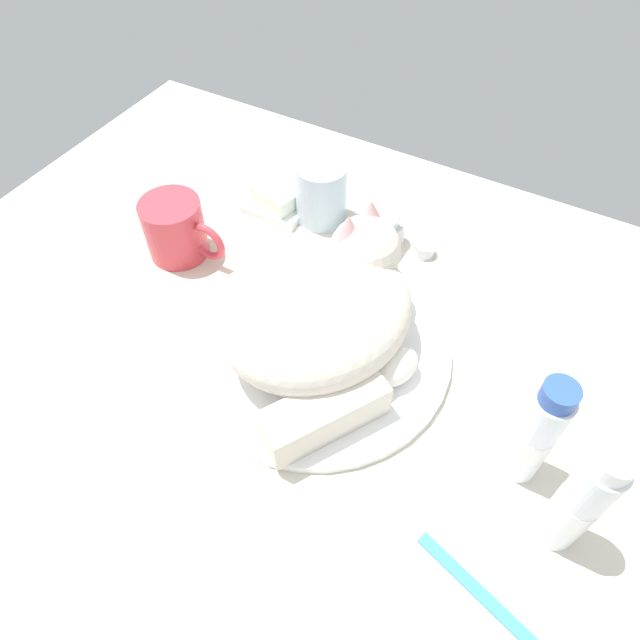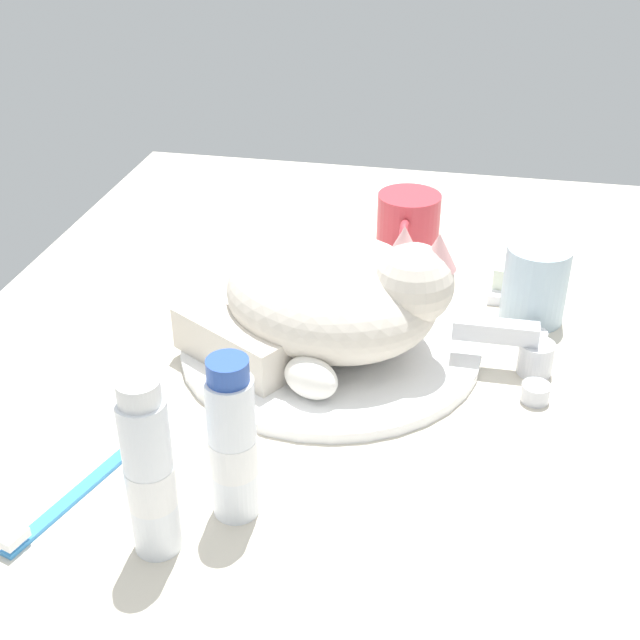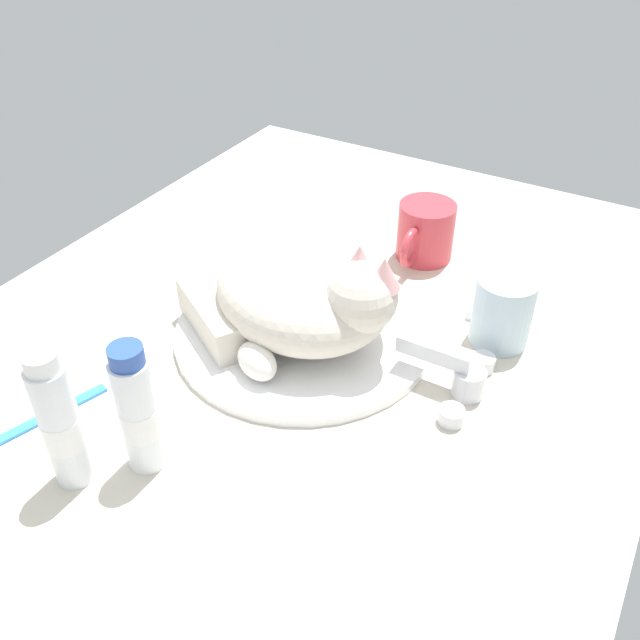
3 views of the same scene
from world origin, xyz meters
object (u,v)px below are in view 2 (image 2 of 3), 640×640
Objects in this scene: coffee_mug at (408,226)px; toothpaste_bottle at (233,444)px; soap_bar at (517,271)px; faucet at (523,351)px; cat at (336,297)px; toothbrush at (65,501)px; rinse_cup at (535,284)px; mouthwash_bottle at (150,473)px.

toothpaste_bottle is (49.36, -8.39, 2.74)cm from coffee_mug.
coffee_mug is at bearing -115.54° from soap_bar.
faucet is 19.69cm from cat.
toothbrush is at bearing -33.17° from cat.
rinse_cup is 43.47cm from toothpaste_bottle.
soap_bar reaches higher than toothbrush.
toothpaste_bottle is at bearing -42.14° from faucet.
soap_bar is 0.44× the size of toothbrush.
soap_bar is 0.45× the size of toothpaste_bottle.
soap_bar is at bearing 64.46° from coffee_mug.
faucet is 0.81× the size of mouthwash_bottle.
soap_bar is 48.39cm from toothpaste_bottle.
cat is 2.49× the size of coffee_mug.
coffee_mug is 0.82× the size of toothbrush.
coffee_mug is at bearing 169.14° from cat.
coffee_mug is 0.77× the size of mouthwash_bottle.
rinse_cup reaches higher than faucet.
mouthwash_bottle is at bearing -34.97° from rinse_cup.
toothpaste_bottle is at bearing -8.43° from cat.
soap_bar is at bearing 134.28° from cat.
faucet is 28.19cm from coffee_mug.
cat reaches higher than toothbrush.
rinse_cup is at bearing 14.61° from soap_bar.
soap_bar is 57.89cm from toothbrush.
faucet is 41.23cm from mouthwash_bottle.
soap_bar is at bearing -165.39° from rinse_cup.
soap_bar is at bearing 152.49° from toothpaste_bottle.
cat reaches higher than soap_bar.
cat reaches higher than rinse_cup.
toothpaste_bottle is (36.19, -23.96, 2.43)cm from rinse_cup.
faucet is at bearing 1.76° from soap_bar.
coffee_mug is (-24.78, 4.75, -2.80)cm from cat.
toothpaste_bottle reaches higher than coffee_mug.
cat is 4.57× the size of soap_bar.
cat is at bearing -10.86° from coffee_mug.
cat is 26.38cm from soap_bar.
faucet is 1.06× the size of coffee_mug.
rinse_cup is 0.60× the size of toothbrush.
rinse_cup is 7.06cm from soap_bar.
toothpaste_bottle is (24.59, -3.64, -0.06)cm from cat.
toothbrush is (38.56, -37.94, -3.91)cm from rinse_cup.
cat is 2.04× the size of toothpaste_bottle.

